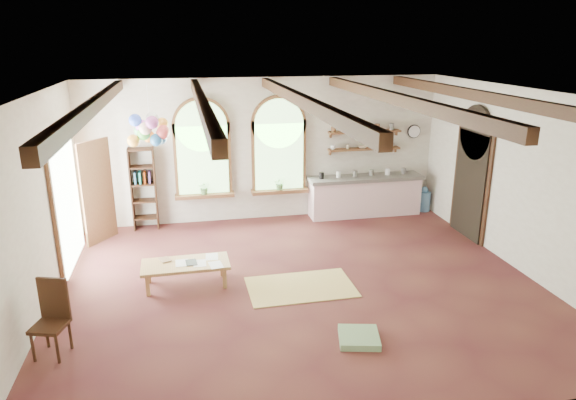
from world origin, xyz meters
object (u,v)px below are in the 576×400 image
object	(u,v)px
kitchen_counter	(365,195)
balloon_cluster	(150,130)
side_chair	(52,334)
coffee_table	(186,265)

from	to	relation	value
kitchen_counter	balloon_cluster	size ratio (longest dim) A/B	2.33
kitchen_counter	side_chair	size ratio (longest dim) A/B	2.60
kitchen_counter	coffee_table	size ratio (longest dim) A/B	1.84
side_chair	coffee_table	bearing A→B (deg)	43.33
kitchen_counter	coffee_table	distance (m)	5.07
balloon_cluster	side_chair	bearing A→B (deg)	-108.88
kitchen_counter	balloon_cluster	xyz separation A→B (m)	(-4.71, -0.90, 1.86)
balloon_cluster	coffee_table	bearing A→B (deg)	-75.19
coffee_table	side_chair	bearing A→B (deg)	-136.67
side_chair	kitchen_counter	bearing A→B (deg)	37.22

